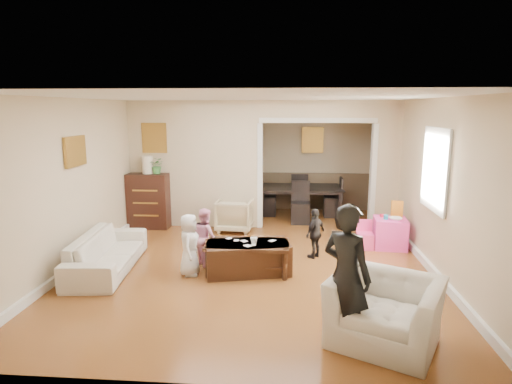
# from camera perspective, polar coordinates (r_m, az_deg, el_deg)

# --- Properties ---
(floor) EXTENTS (7.00, 7.00, 0.00)m
(floor) POSITION_cam_1_polar(r_m,az_deg,el_deg) (7.36, -0.12, -8.35)
(floor) COLOR #9F5629
(floor) RESTS_ON ground
(partition_left) EXTENTS (2.75, 0.18, 2.60)m
(partition_left) POSITION_cam_1_polar(r_m,az_deg,el_deg) (9.00, -7.97, 3.65)
(partition_left) COLOR #C0B28D
(partition_left) RESTS_ON ground
(partition_right) EXTENTS (0.55, 0.18, 2.60)m
(partition_right) POSITION_cam_1_polar(r_m,az_deg,el_deg) (9.00, 16.78, 3.28)
(partition_right) COLOR #C0B28D
(partition_right) RESTS_ON ground
(partition_header) EXTENTS (2.22, 0.18, 0.35)m
(partition_header) POSITION_cam_1_polar(r_m,az_deg,el_deg) (8.73, 8.19, 10.82)
(partition_header) COLOR #C0B28D
(partition_header) RESTS_ON partition_right
(window_pane) EXTENTS (0.03, 0.95, 1.10)m
(window_pane) POSITION_cam_1_polar(r_m,az_deg,el_deg) (6.93, 22.74, 2.77)
(window_pane) COLOR white
(window_pane) RESTS_ON ground
(framed_art_partition) EXTENTS (0.45, 0.03, 0.55)m
(framed_art_partition) POSITION_cam_1_polar(r_m,az_deg,el_deg) (9.07, -13.33, 7.00)
(framed_art_partition) COLOR brown
(framed_art_partition) RESTS_ON partition_left
(framed_art_sofa_wall) EXTENTS (0.03, 0.55, 0.40)m
(framed_art_sofa_wall) POSITION_cam_1_polar(r_m,az_deg,el_deg) (7.14, -22.86, 5.01)
(framed_art_sofa_wall) COLOR brown
(framed_art_alcove) EXTENTS (0.45, 0.03, 0.55)m
(framed_art_alcove) POSITION_cam_1_polar(r_m,az_deg,el_deg) (10.40, 7.52, 6.86)
(framed_art_alcove) COLOR brown
(sofa) EXTENTS (0.92, 1.99, 0.56)m
(sofa) POSITION_cam_1_polar(r_m,az_deg,el_deg) (7.01, -19.14, -7.54)
(sofa) COLOR beige
(sofa) RESTS_ON ground
(armchair_back) EXTENTS (0.74, 0.76, 0.65)m
(armchair_back) POSITION_cam_1_polar(r_m,az_deg,el_deg) (8.69, -2.85, -3.06)
(armchair_back) COLOR tan
(armchair_back) RESTS_ON ground
(armchair_front) EXTENTS (1.39, 1.33, 0.70)m
(armchair_front) POSITION_cam_1_polar(r_m,az_deg,el_deg) (4.87, 16.73, -14.89)
(armchair_front) COLOR beige
(armchair_front) RESTS_ON ground
(dresser) EXTENTS (0.82, 0.46, 1.13)m
(dresser) POSITION_cam_1_polar(r_m,az_deg,el_deg) (9.15, -13.98, -1.11)
(dresser) COLOR black
(dresser) RESTS_ON ground
(table_lamp) EXTENTS (0.22, 0.22, 0.36)m
(table_lamp) POSITION_cam_1_polar(r_m,az_deg,el_deg) (9.03, -14.20, 3.53)
(table_lamp) COLOR #FDEFCE
(table_lamp) RESTS_ON dresser
(potted_plant) EXTENTS (0.30, 0.26, 0.33)m
(potted_plant) POSITION_cam_1_polar(r_m,az_deg,el_deg) (8.97, -12.98, 3.44)
(potted_plant) COLOR #3A7333
(potted_plant) RESTS_ON dresser
(coffee_table) EXTENTS (1.35, 0.89, 0.47)m
(coffee_table) POSITION_cam_1_polar(r_m,az_deg,el_deg) (6.54, -1.12, -8.71)
(coffee_table) COLOR #3C2013
(coffee_table) RESTS_ON ground
(coffee_cup) EXTENTS (0.13, 0.13, 0.10)m
(coffee_cup) POSITION_cam_1_polar(r_m,az_deg,el_deg) (6.40, -0.28, -6.50)
(coffee_cup) COLOR white
(coffee_cup) RESTS_ON coffee_table
(play_table) EXTENTS (0.59, 0.59, 0.53)m
(play_table) POSITION_cam_1_polar(r_m,az_deg,el_deg) (8.03, 17.35, -5.22)
(play_table) COLOR #FF43B2
(play_table) RESTS_ON ground
(cereal_box) EXTENTS (0.20, 0.09, 0.30)m
(cereal_box) POSITION_cam_1_polar(r_m,az_deg,el_deg) (8.05, 18.20, -2.18)
(cereal_box) COLOR yellow
(cereal_box) RESTS_ON play_table
(cyan_cup) EXTENTS (0.08, 0.08, 0.08)m
(cyan_cup) POSITION_cam_1_polar(r_m,az_deg,el_deg) (7.88, 16.85, -3.20)
(cyan_cup) COLOR teal
(cyan_cup) RESTS_ON play_table
(toy_block) EXTENTS (0.09, 0.08, 0.05)m
(toy_block) POSITION_cam_1_polar(r_m,az_deg,el_deg) (8.04, 16.45, -3.00)
(toy_block) COLOR #B71632
(toy_block) RESTS_ON play_table
(play_bowl) EXTENTS (0.23, 0.23, 0.05)m
(play_bowl) POSITION_cam_1_polar(r_m,az_deg,el_deg) (7.85, 18.02, -3.42)
(play_bowl) COLOR white
(play_bowl) RESTS_ON play_table
(dining_table) EXTENTS (1.96, 1.16, 0.67)m
(dining_table) POSITION_cam_1_polar(r_m,az_deg,el_deg) (9.93, 5.83, -1.27)
(dining_table) COLOR black
(dining_table) RESTS_ON ground
(adult_person) EXTENTS (0.66, 0.64, 1.52)m
(adult_person) POSITION_cam_1_polar(r_m,az_deg,el_deg) (4.57, 11.89, -10.83)
(adult_person) COLOR black
(adult_person) RESTS_ON ground
(child_kneel_a) EXTENTS (0.32, 0.47, 0.93)m
(child_kneel_a) POSITION_cam_1_polar(r_m,az_deg,el_deg) (6.46, -8.84, -6.93)
(child_kneel_a) COLOR white
(child_kneel_a) RESTS_ON ground
(child_kneel_b) EXTENTS (0.53, 0.56, 0.91)m
(child_kneel_b) POSITION_cam_1_polar(r_m,az_deg,el_deg) (6.85, -6.75, -5.90)
(child_kneel_b) COLOR pink
(child_kneel_b) RESTS_ON ground
(child_toddler) EXTENTS (0.46, 0.51, 0.84)m
(child_toddler) POSITION_cam_1_polar(r_m,az_deg,el_deg) (7.18, 7.87, -5.44)
(child_toddler) COLOR black
(child_toddler) RESTS_ON ground
(craft_papers) EXTENTS (0.79, 0.46, 0.00)m
(craft_papers) POSITION_cam_1_polar(r_m,az_deg,el_deg) (6.51, -1.11, -6.63)
(craft_papers) COLOR white
(craft_papers) RESTS_ON coffee_table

